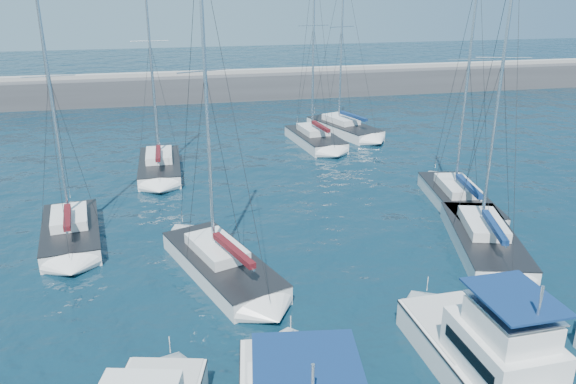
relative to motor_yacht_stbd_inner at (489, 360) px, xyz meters
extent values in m
plane|color=black|center=(-3.43, 3.55, -1.13)|extent=(220.00, 220.00, 0.00)
cube|color=#424244|center=(-3.43, 55.55, -0.13)|extent=(160.00, 6.00, 4.00)
cube|color=gray|center=(-3.43, 55.55, 2.07)|extent=(160.00, 1.20, 0.50)
cube|color=#0D2651|center=(-7.51, -2.84, 3.12)|extent=(3.38, 3.63, 0.08)
cube|color=white|center=(-0.01, 0.39, -0.73)|extent=(3.31, 8.26, 1.60)
cube|color=#262628|center=(-0.01, 0.39, 0.02)|extent=(3.37, 8.26, 0.08)
cube|color=white|center=(0.02, -0.61, 0.87)|extent=(2.72, 3.86, 1.60)
cube|color=black|center=(0.02, -0.61, 0.95)|extent=(2.75, 3.10, 0.45)
cube|color=white|center=(0.02, -0.81, 2.12)|extent=(2.17, 2.71, 0.90)
cube|color=#0D2651|center=(0.02, -0.81, 3.12)|extent=(2.44, 3.09, 0.08)
cube|color=white|center=(-16.57, 16.15, -0.83)|extent=(3.95, 7.82, 1.30)
cube|color=#262628|center=(-16.57, 16.15, -0.20)|extent=(4.01, 7.83, 0.06)
cube|color=white|center=(-16.63, 16.62, 0.12)|extent=(2.36, 3.50, 0.55)
cylinder|color=silver|center=(-16.67, 16.89, 6.79)|extent=(0.18, 0.18, 12.95)
cylinder|color=silver|center=(-16.43, 15.04, 0.67)|extent=(0.60, 3.73, 0.12)
cube|color=#4D0F14|center=(-16.41, 14.94, 0.82)|extent=(0.78, 3.39, 0.28)
cube|color=silver|center=(-8.58, 10.44, -0.83)|extent=(5.73, 9.16, 1.30)
cube|color=#262628|center=(-8.58, 10.44, -0.20)|extent=(5.78, 9.18, 0.06)
cube|color=silver|center=(-8.76, 10.95, 0.12)|extent=(3.11, 4.22, 0.55)
cylinder|color=silver|center=(-8.87, 11.26, 7.51)|extent=(0.18, 0.18, 14.38)
cylinder|color=silver|center=(-8.14, 9.22, 0.67)|extent=(1.56, 4.12, 0.12)
cube|color=#4D0F14|center=(-8.11, 9.12, 0.82)|extent=(1.64, 3.78, 0.28)
cube|color=silver|center=(5.90, 10.28, -0.83)|extent=(5.45, 9.35, 1.30)
cube|color=#262628|center=(5.90, 10.28, -0.20)|extent=(5.51, 9.37, 0.06)
cube|color=silver|center=(6.06, 10.81, 0.12)|extent=(3.02, 4.28, 0.55)
cylinder|color=silver|center=(6.15, 11.12, 7.67)|extent=(0.18, 0.18, 14.71)
cylinder|color=silver|center=(5.53, 9.00, 0.67)|extent=(1.35, 4.28, 0.12)
cube|color=#0D2651|center=(5.50, 8.91, 0.82)|extent=(1.45, 3.92, 0.28)
cube|color=silver|center=(7.51, 16.15, -0.83)|extent=(4.32, 9.07, 1.30)
cube|color=#262628|center=(7.51, 16.15, -0.20)|extent=(4.38, 9.08, 0.06)
cube|color=silver|center=(7.59, 16.69, 0.12)|extent=(2.52, 4.07, 0.55)
cylinder|color=silver|center=(7.64, 17.01, 6.92)|extent=(0.18, 0.18, 13.22)
cylinder|color=silver|center=(7.30, 14.86, 0.67)|extent=(0.79, 4.32, 0.12)
cube|color=#0D2651|center=(7.29, 14.76, 0.82)|extent=(0.95, 3.92, 0.28)
cube|color=white|center=(-11.60, 27.38, -0.83)|extent=(3.06, 8.06, 1.30)
cube|color=#262628|center=(-11.60, 27.38, -0.20)|extent=(3.12, 8.06, 0.06)
cube|color=white|center=(-11.59, 27.88, 0.12)|extent=(1.98, 3.53, 0.55)
cylinder|color=silver|center=(-11.59, 28.18, 7.28)|extent=(0.18, 0.18, 13.93)
cylinder|color=silver|center=(-11.61, 26.17, 0.67)|extent=(0.15, 4.02, 0.12)
cube|color=#4D0F14|center=(-11.61, 26.07, 0.82)|extent=(0.38, 3.62, 0.28)
cube|color=silver|center=(2.13, 32.56, -0.83)|extent=(4.05, 8.07, 1.30)
cube|color=#262628|center=(2.13, 32.56, -0.20)|extent=(4.11, 8.08, 0.06)
cube|color=silver|center=(2.07, 33.04, 0.12)|extent=(2.43, 3.61, 0.55)
cylinder|color=silver|center=(2.03, 33.33, 7.69)|extent=(0.18, 0.18, 14.76)
cylinder|color=silver|center=(2.27, 31.41, 0.67)|extent=(0.61, 3.85, 0.12)
cube|color=#4D0F14|center=(2.29, 31.31, 0.82)|extent=(0.79, 3.50, 0.28)
cube|color=white|center=(5.88, 35.80, -0.83)|extent=(5.60, 9.16, 1.30)
cube|color=#262628|center=(5.88, 35.80, -0.20)|extent=(5.66, 9.18, 0.06)
cube|color=white|center=(5.71, 36.31, 0.12)|extent=(3.05, 4.21, 0.55)
cylinder|color=silver|center=(5.60, 36.62, 7.35)|extent=(0.18, 0.18, 14.07)
cylinder|color=silver|center=(6.29, 34.56, 0.67)|extent=(1.49, 4.14, 0.12)
cube|color=#0D2651|center=(6.32, 34.47, 0.82)|extent=(1.57, 3.80, 0.28)
camera|label=1|loc=(-10.63, -14.81, 12.85)|focal=35.00mm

